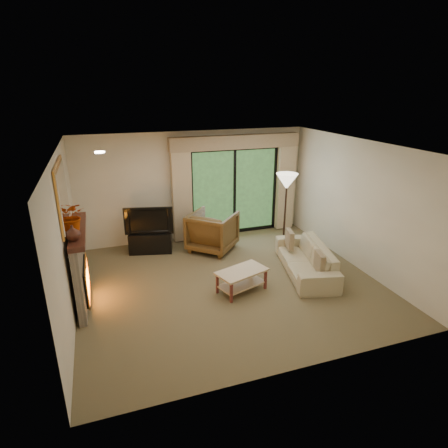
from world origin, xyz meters
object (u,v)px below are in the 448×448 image
object	(u,v)px
sofa	(306,259)
coffee_table	(242,281)
media_console	(151,242)
armchair	(213,231)

from	to	relation	value
sofa	coffee_table	distance (m)	1.51
media_console	armchair	bearing A→B (deg)	-0.74
sofa	coffee_table	size ratio (longest dim) A/B	2.20
media_console	sofa	size ratio (longest dim) A/B	0.47
media_console	coffee_table	distance (m)	2.65
media_console	armchair	world-z (taller)	armchair
coffee_table	media_console	bearing A→B (deg)	101.46
media_console	sofa	xyz separation A→B (m)	(2.80, -2.02, 0.06)
media_console	sofa	distance (m)	3.46
armchair	media_console	bearing A→B (deg)	28.44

